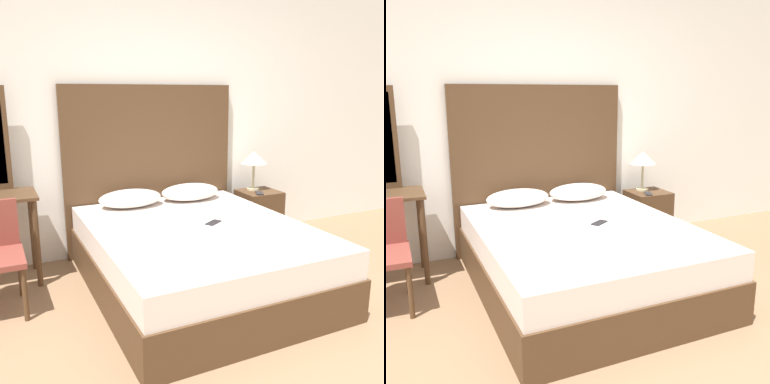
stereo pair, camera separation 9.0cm
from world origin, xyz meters
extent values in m
plane|color=#8C6B4C|center=(0.00, 0.00, 0.00)|extent=(16.00, 16.00, 0.00)
cube|color=white|center=(0.00, 2.42, 1.35)|extent=(10.00, 0.06, 2.70)
cube|color=#4C331E|center=(-0.06, 1.31, 0.16)|extent=(1.63, 2.02, 0.32)
cube|color=silver|center=(-0.06, 1.31, 0.42)|extent=(1.60, 1.98, 0.21)
cube|color=#4C331E|center=(-0.06, 2.34, 0.81)|extent=(1.71, 0.05, 1.63)
ellipsoid|color=silver|center=(-0.36, 2.08, 0.61)|extent=(0.59, 0.36, 0.16)
ellipsoid|color=silver|center=(0.25, 2.08, 0.61)|extent=(0.59, 0.36, 0.16)
cube|color=#232328|center=(0.08, 1.30, 0.53)|extent=(0.16, 0.14, 0.01)
cube|color=#4C331E|center=(1.05, 2.06, 0.27)|extent=(0.40, 0.38, 0.54)
cylinder|color=tan|center=(1.02, 2.14, 0.55)|extent=(0.13, 0.13, 0.02)
cylinder|color=tan|center=(1.02, 2.14, 0.69)|extent=(0.02, 0.02, 0.27)
cone|color=beige|center=(1.02, 2.14, 0.89)|extent=(0.28, 0.28, 0.13)
cube|color=black|center=(0.98, 1.97, 0.54)|extent=(0.13, 0.17, 0.01)
cylinder|color=#4C331E|center=(-1.21, 1.88, 0.36)|extent=(0.04, 0.04, 0.73)
cylinder|color=#4C331E|center=(-1.21, 2.27, 0.36)|extent=(0.04, 0.04, 0.73)
cylinder|color=#4C331E|center=(-1.36, 1.34, 0.19)|extent=(0.04, 0.04, 0.39)
cylinder|color=#4C331E|center=(-1.36, 1.76, 0.19)|extent=(0.04, 0.04, 0.39)
camera|label=1|loc=(-1.49, -1.60, 1.55)|focal=40.00mm
camera|label=2|loc=(-1.41, -1.63, 1.55)|focal=40.00mm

